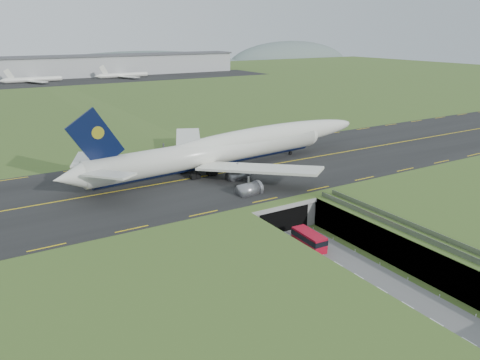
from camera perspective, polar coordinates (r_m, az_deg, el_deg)
ground at (r=90.12m, az=8.40°, el=-8.16°), size 900.00×900.00×0.00m
airfield_deck at (r=88.85m, az=8.49°, el=-6.42°), size 800.00×800.00×6.00m
trench_road at (r=85.11m, az=11.64°, el=-9.92°), size 12.00×75.00×0.20m
taxiway at (r=113.34m, az=-2.05°, el=0.84°), size 800.00×44.00×0.18m
tunnel_portal at (r=101.06m, az=2.49°, el=-2.97°), size 17.00×22.30×6.00m
guideway at (r=83.76m, az=22.92°, el=-7.54°), size 3.00×53.00×7.05m
jumbo_jet at (r=117.28m, az=-0.78°, el=3.98°), size 87.75×57.38×19.07m
shuttle_tram at (r=89.18m, az=8.41°, el=-7.23°), size 3.22×7.77×3.12m
cargo_terminal at (r=365.84m, az=-23.45°, el=12.47°), size 320.00×67.00×15.60m
distant_hills at (r=507.33m, az=-18.16°, el=12.10°), size 700.00×91.00×60.00m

